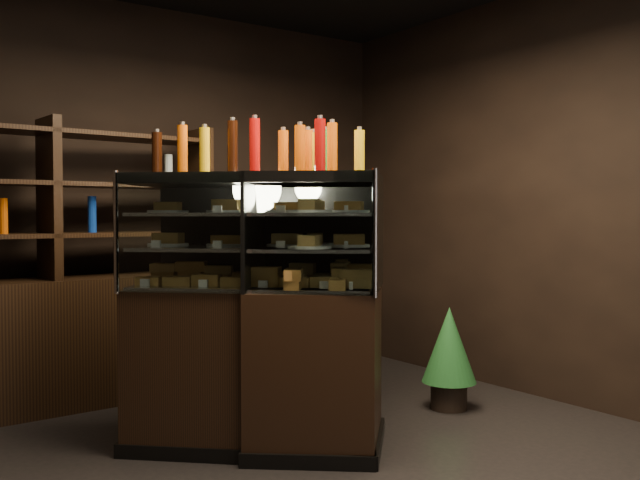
# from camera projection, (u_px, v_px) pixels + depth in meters

# --- Properties ---
(room_shell) EXTENTS (5.02, 5.02, 3.01)m
(room_shell) POSITION_uv_depth(u_px,v_px,m) (274.00, 90.00, 3.45)
(room_shell) COLOR black
(room_shell) RESTS_ON ground
(display_case) EXTENTS (1.96, 1.58, 1.58)m
(display_case) POSITION_uv_depth(u_px,v_px,m) (289.00, 350.00, 4.28)
(display_case) COLOR black
(display_case) RESTS_ON ground
(food_display) EXTENTS (1.49, 1.12, 0.48)m
(food_display) POSITION_uv_depth(u_px,v_px,m) (289.00, 244.00, 4.26)
(food_display) COLOR #BA8542
(food_display) RESTS_ON display_case
(bottles_top) EXTENTS (1.31, 0.98, 0.30)m
(bottles_top) POSITION_uv_depth(u_px,v_px,m) (288.00, 152.00, 4.24)
(bottles_top) COLOR #0F38B2
(bottles_top) RESTS_ON display_case
(potted_conifer) EXTENTS (0.37, 0.37, 0.80)m
(potted_conifer) POSITION_uv_depth(u_px,v_px,m) (449.00, 343.00, 4.90)
(potted_conifer) COLOR black
(potted_conifer) RESTS_ON ground
(back_shelving) EXTENTS (2.36, 0.58, 2.00)m
(back_shelving) POSITION_uv_depth(u_px,v_px,m) (51.00, 322.00, 4.87)
(back_shelving) COLOR black
(back_shelving) RESTS_ON ground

